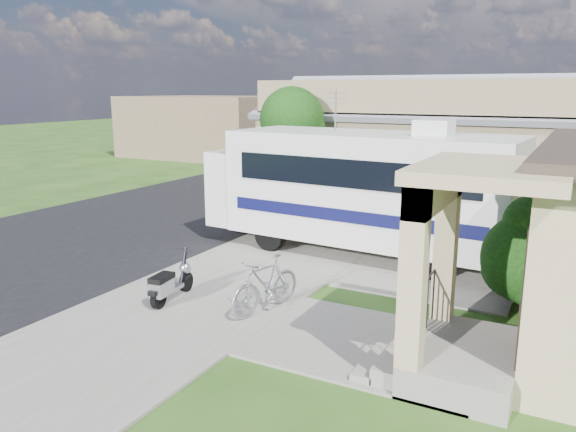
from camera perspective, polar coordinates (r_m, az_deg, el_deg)
The scene contains 18 objects.
ground at distance 12.36m, azimuth -3.44°, elevation -8.41°, with size 120.00×120.00×0.00m, color #1E4111.
street_slab at distance 24.41m, azimuth -6.24°, elevation 2.18°, with size 9.00×80.00×0.02m, color black.
sidewalk_slab at distance 21.49m, azimuth 8.25°, elevation 0.73°, with size 4.00×80.00×0.06m, color slate.
driveway_slab at distance 15.66m, azimuth 9.97°, elevation -3.89°, with size 7.00×6.00×0.05m, color slate.
walk_slab at distance 10.32m, azimuth 8.25°, elevation -12.81°, with size 4.00×3.00×0.05m, color slate.
warehouse at distance 24.66m, azimuth 13.77°, elevation 6.65°, with size 12.50×8.40×5.04m.
distant_bldg_far at distance 39.36m, azimuth -7.98°, elevation 9.05°, with size 10.00×8.00×4.00m, color brown.
distant_bldg_near at distance 48.69m, azimuth 2.40°, elevation 9.38°, with size 8.00×7.00×3.20m, color #76664A.
street_tree_a at distance 21.27m, azimuth 0.70°, elevation 9.50°, with size 2.44×2.40×4.58m.
street_tree_b at distance 30.48m, azimuth 9.52°, elevation 10.58°, with size 2.44×2.40×4.73m.
street_tree_c at distance 39.12m, azimuth 13.82°, elevation 10.41°, with size 2.44×2.40×4.42m.
motorhome at distance 15.39m, azimuth 7.26°, elevation 3.00°, with size 8.68×3.23×4.37m.
shrub at distance 12.15m, azimuth 23.52°, elevation -3.60°, with size 2.00×1.91×2.46m.
scooter at distance 12.17m, azimuth -11.94°, elevation -6.71°, with size 0.58×1.55×1.02m.
bicycle at distance 11.41m, azimuth -2.26°, elevation -7.20°, with size 0.53×1.88×1.13m, color #9A9BA2.
pickup_truck at distance 25.91m, azimuth 0.72°, elevation 4.75°, with size 2.83×6.13×1.70m, color silver.
van at distance 32.34m, azimuth 4.55°, elevation 6.31°, with size 2.38×5.87×1.70m, color silver.
garden_hose at distance 10.79m, azimuth 13.14°, elevation -11.46°, with size 0.40×0.40×0.18m, color #125D12.
Camera 1 is at (6.06, -9.81, 4.46)m, focal length 35.00 mm.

